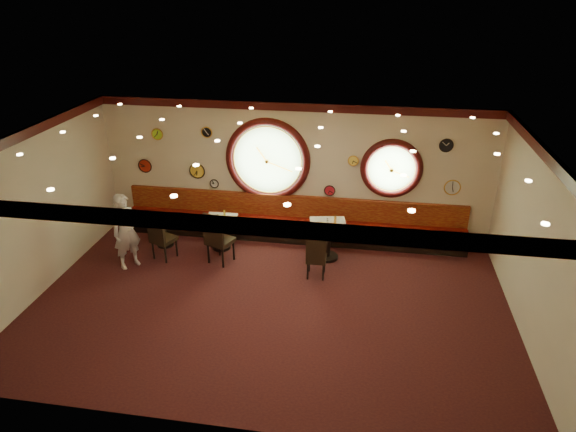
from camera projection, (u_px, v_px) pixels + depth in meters
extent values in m
cube|color=#331116|center=(270.00, 304.00, 9.78)|extent=(9.00, 6.00, 0.00)
cube|color=#AF7731|center=(267.00, 142.00, 8.43)|extent=(9.00, 6.00, 0.02)
cube|color=beige|center=(294.00, 172.00, 11.79)|extent=(9.00, 0.02, 3.20)
cube|color=beige|center=(222.00, 334.00, 6.42)|extent=(9.00, 0.02, 3.20)
cube|color=beige|center=(37.00, 212.00, 9.76)|extent=(0.02, 6.00, 3.20)
cube|color=beige|center=(536.00, 248.00, 8.46)|extent=(0.02, 6.00, 3.20)
cube|color=#350909|center=(294.00, 107.00, 11.11)|extent=(9.00, 0.10, 0.18)
cube|color=#350909|center=(216.00, 224.00, 5.83)|extent=(9.00, 0.10, 0.18)
cube|color=#350909|center=(21.00, 135.00, 9.11)|extent=(0.10, 6.00, 0.18)
cube|color=#350909|center=(552.00, 161.00, 7.83)|extent=(0.10, 6.00, 0.18)
cube|color=black|center=(292.00, 235.00, 12.18)|extent=(8.00, 0.55, 0.20)
cube|color=#570C07|center=(292.00, 226.00, 12.07)|extent=(8.00, 0.55, 0.30)
cube|color=#66080C|center=(293.00, 206.00, 12.10)|extent=(8.00, 0.10, 0.55)
cylinder|color=#8CB86E|center=(268.00, 160.00, 11.77)|extent=(1.66, 0.02, 1.66)
torus|color=#350909|center=(268.00, 160.00, 11.75)|extent=(1.98, 0.18, 1.98)
torus|color=gold|center=(267.00, 161.00, 11.73)|extent=(1.61, 0.03, 1.61)
cylinder|color=#8CB86E|center=(391.00, 169.00, 11.38)|extent=(1.10, 0.02, 1.10)
torus|color=#350909|center=(391.00, 169.00, 11.37)|extent=(1.38, 0.18, 1.38)
torus|color=gold|center=(391.00, 169.00, 11.34)|extent=(1.09, 0.03, 1.09)
cylinder|color=silver|center=(452.00, 187.00, 11.31)|extent=(0.34, 0.03, 0.34)
cylinder|color=black|center=(207.00, 132.00, 11.69)|extent=(0.24, 0.03, 0.24)
cylinder|color=red|center=(145.00, 166.00, 12.30)|extent=(0.32, 0.03, 0.32)
cylinder|color=#92CC28|center=(157.00, 134.00, 11.90)|extent=(0.26, 0.03, 0.26)
cylinder|color=#F6E052|center=(353.00, 161.00, 11.41)|extent=(0.22, 0.03, 0.22)
cylinder|color=red|center=(330.00, 190.00, 11.80)|extent=(0.24, 0.03, 0.24)
cylinder|color=gold|center=(197.00, 171.00, 12.13)|extent=(0.36, 0.03, 0.36)
cylinder|color=silver|center=(214.00, 184.00, 12.20)|extent=(0.20, 0.03, 0.20)
cylinder|color=black|center=(446.00, 145.00, 10.94)|extent=(0.28, 0.03, 0.28)
cylinder|color=black|center=(165.00, 244.00, 11.92)|extent=(0.39, 0.39, 0.05)
cylinder|color=black|center=(164.00, 232.00, 11.79)|extent=(0.11, 0.11, 0.62)
cube|color=silver|center=(163.00, 220.00, 11.66)|extent=(0.79, 0.79, 0.04)
cylinder|color=black|center=(222.00, 247.00, 11.80)|extent=(0.43, 0.43, 0.06)
cylinder|color=black|center=(221.00, 234.00, 11.65)|extent=(0.12, 0.12, 0.68)
cube|color=silver|center=(220.00, 220.00, 11.50)|extent=(0.70, 0.70, 0.05)
cylinder|color=black|center=(327.00, 257.00, 11.37)|extent=(0.48, 0.48, 0.07)
cylinder|color=black|center=(328.00, 241.00, 11.21)|extent=(0.13, 0.13, 0.77)
cube|color=silver|center=(328.00, 225.00, 11.04)|extent=(0.89, 0.89, 0.05)
cube|color=black|center=(164.00, 239.00, 11.22)|extent=(0.59, 0.59, 0.08)
cube|color=black|center=(156.00, 229.00, 10.92)|extent=(0.44, 0.22, 0.59)
cube|color=black|center=(220.00, 241.00, 11.05)|extent=(0.64, 0.64, 0.09)
cube|color=black|center=(213.00, 230.00, 10.73)|extent=(0.49, 0.24, 0.65)
cube|color=black|center=(316.00, 259.00, 10.54)|extent=(0.42, 0.42, 0.07)
cube|color=black|center=(316.00, 250.00, 10.25)|extent=(0.41, 0.06, 0.53)
cylinder|color=silver|center=(161.00, 215.00, 11.70)|extent=(0.04, 0.04, 0.11)
cylinder|color=silver|center=(217.00, 217.00, 11.48)|extent=(0.04, 0.04, 0.10)
cylinder|color=silver|center=(327.00, 220.00, 11.08)|extent=(0.03, 0.03, 0.09)
cylinder|color=silver|center=(163.00, 218.00, 11.55)|extent=(0.04, 0.04, 0.10)
cylinder|color=silver|center=(218.00, 217.00, 11.44)|extent=(0.04, 0.04, 0.11)
cylinder|color=silver|center=(328.00, 222.00, 10.99)|extent=(0.03, 0.03, 0.09)
cylinder|color=gold|center=(165.00, 215.00, 11.63)|extent=(0.05, 0.05, 0.15)
cylinder|color=gold|center=(225.00, 214.00, 11.53)|extent=(0.05, 0.05, 0.17)
cylinder|color=orange|center=(335.00, 220.00, 11.01)|extent=(0.05, 0.05, 0.17)
imported|color=silver|center=(126.00, 231.00, 10.74)|extent=(0.69, 0.72, 1.65)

